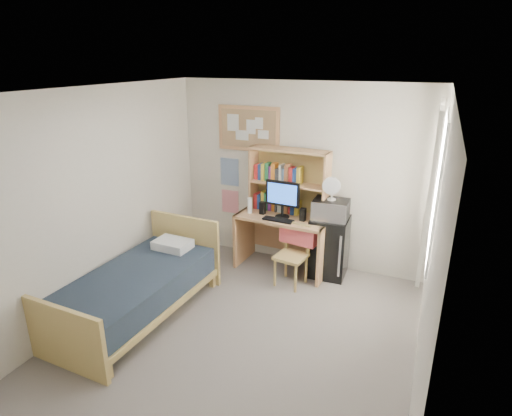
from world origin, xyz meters
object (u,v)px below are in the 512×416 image
at_px(desk_chair, 291,256).
at_px(speaker_right, 303,215).
at_px(microwave, 331,209).
at_px(mini_fridge, 329,247).
at_px(bed, 136,294).
at_px(desk, 283,242).
at_px(monitor, 283,200).
at_px(desk_fan, 332,189).
at_px(speaker_left, 263,208).
at_px(bulletin_board, 249,129).

xyz_separation_m(desk_chair, speaker_right, (0.04, 0.32, 0.48)).
height_order(desk_chair, microwave, microwave).
xyz_separation_m(mini_fridge, bed, (-1.81, -1.88, -0.14)).
distance_m(desk, desk_chair, 0.47).
xyz_separation_m(monitor, desk_fan, (0.64, 0.11, 0.19)).
bearing_deg(microwave, desk_chair, -132.33).
bearing_deg(speaker_left, mini_fridge, 10.50).
height_order(speaker_right, microwave, microwave).
xyz_separation_m(desk_chair, microwave, (0.39, 0.46, 0.56)).
distance_m(bed, monitor, 2.24).
relative_size(bed, speaker_left, 11.33).
height_order(desk, bed, desk).
height_order(monitor, speaker_left, monitor).
bearing_deg(bulletin_board, speaker_left, -44.73).
relative_size(desk, speaker_left, 7.25).
height_order(desk, desk_fan, desk_fan).
bearing_deg(monitor, microwave, 13.54).
distance_m(desk, mini_fridge, 0.64).
height_order(desk_chair, desk_fan, desk_fan).
bearing_deg(monitor, bed, -120.35).
relative_size(desk, speaker_right, 7.28).
height_order(bulletin_board, mini_fridge, bulletin_board).
height_order(desk_chair, bed, desk_chair).
distance_m(monitor, desk_fan, 0.68).
relative_size(bed, desk_fan, 6.96).
distance_m(bed, desk_fan, 2.77).
height_order(desk, desk_chair, desk_chair).
xyz_separation_m(monitor, microwave, (0.64, 0.11, -0.09)).
bearing_deg(monitor, speaker_left, 180.00).
distance_m(speaker_right, desk_fan, 0.51).
relative_size(bed, microwave, 4.39).
xyz_separation_m(desk_chair, desk_fan, (0.39, 0.46, 0.83)).
relative_size(bed, speaker_right, 11.38).
height_order(bed, monitor, monitor).
height_order(mini_fridge, microwave, microwave).
xyz_separation_m(bulletin_board, monitor, (0.67, -0.39, -0.86)).
distance_m(bulletin_board, desk_chair, 1.91).
height_order(desk, monitor, monitor).
height_order(desk, mini_fridge, mini_fridge).
bearing_deg(desk, speaker_right, -11.31).
height_order(desk, speaker_left, speaker_left).
relative_size(desk, microwave, 2.81).
distance_m(mini_fridge, speaker_right, 0.60).
bearing_deg(speaker_left, desk_fan, 9.30).
distance_m(mini_fridge, bed, 2.61).
relative_size(desk_chair, speaker_left, 4.68).
relative_size(desk_chair, microwave, 1.81).
relative_size(monitor, speaker_left, 2.90).
relative_size(bulletin_board, monitor, 1.83).
distance_m(mini_fridge, monitor, 0.92).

